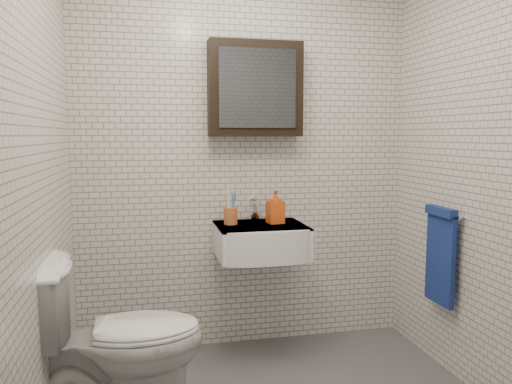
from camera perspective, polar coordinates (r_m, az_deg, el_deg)
The scene contains 8 objects.
room_shell at distance 2.32m, azimuth 3.66°, elevation 7.93°, with size 2.22×2.02×2.51m.
washbasin at distance 3.11m, azimuth 0.69°, elevation -5.58°, with size 0.55×0.50×0.20m.
faucet at distance 3.27m, azimuth -0.09°, elevation -2.11°, with size 0.06×0.20×0.15m.
mirror_cabinet at distance 3.24m, azimuth -0.08°, elevation 11.67°, with size 0.60×0.15×0.60m.
towel_rail at distance 3.16m, azimuth 20.34°, elevation -6.41°, with size 0.09×0.30×0.58m.
toothbrush_cup at distance 3.14m, azimuth -2.90°, elevation -2.64°, with size 0.11×0.11×0.23m.
soap_bottle at distance 3.17m, azimuth 2.22°, elevation -1.68°, with size 0.10×0.10×0.21m, color orange.
toilet at distance 2.61m, azimuth -15.57°, elevation -16.00°, with size 0.47×0.82×0.84m, color white.
Camera 1 is at (-0.64, -2.23, 1.41)m, focal length 35.00 mm.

